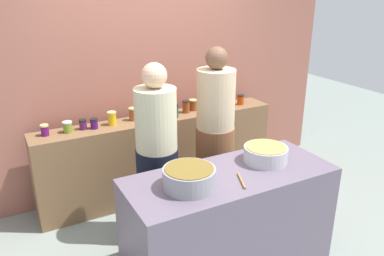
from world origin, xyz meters
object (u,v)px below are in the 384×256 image
preserve_jar_6 (150,115)px  cook_in_cap (215,142)px  preserve_jar_0 (45,130)px  wooden_spoon (241,181)px  preserve_jar_3 (94,124)px  cooking_pot_center (266,154)px  cook_with_tongs (157,164)px  preserve_jar_1 (68,127)px  preserve_jar_5 (133,114)px  preserve_jar_10 (219,104)px  preserve_jar_2 (83,124)px  preserve_jar_8 (186,107)px  preserve_jar_9 (193,105)px  preserve_jar_7 (175,111)px  cooking_pot_left (189,178)px  preserve_jar_4 (112,118)px  preserve_jar_11 (226,103)px  preserve_jar_12 (241,100)px

preserve_jar_6 → cook_in_cap: (0.47, -0.55, -0.20)m
preserve_jar_0 → wooden_spoon: bearing=-53.5°
preserve_jar_3 → cook_in_cap: bearing=-29.4°
cooking_pot_center → wooden_spoon: cooking_pot_center is taller
cook_with_tongs → preserve_jar_3: bearing=116.4°
preserve_jar_1 → preserve_jar_3: preserve_jar_1 is taller
preserve_jar_0 → cook_in_cap: (1.52, -0.63, -0.19)m
preserve_jar_1 → preserve_jar_5: size_ratio=0.80×
preserve_jar_0 → preserve_jar_10: bearing=-2.9°
preserve_jar_2 → cook_with_tongs: 0.92m
preserve_jar_0 → preserve_jar_8: (1.51, -0.01, 0.01)m
preserve_jar_1 → preserve_jar_9: (1.41, 0.04, 0.01)m
preserve_jar_7 → cooking_pot_left: size_ratio=0.36×
preserve_jar_5 → cooking_pot_left: 1.49m
preserve_jar_1 → preserve_jar_10: preserve_jar_10 is taller
preserve_jar_3 → preserve_jar_6: size_ratio=0.86×
preserve_jar_5 → preserve_jar_9: 0.73m
preserve_jar_1 → preserve_jar_4: (0.45, 0.00, 0.02)m
preserve_jar_8 → preserve_jar_7: bearing=-154.8°
preserve_jar_5 → preserve_jar_11: preserve_jar_5 is taller
preserve_jar_11 → cooking_pot_center: preserve_jar_11 is taller
preserve_jar_6 → cooking_pot_left: bearing=-100.6°
preserve_jar_4 → preserve_jar_5: (0.23, 0.03, -0.00)m
cooking_pot_left → cook_in_cap: 1.13m
preserve_jar_3 → preserve_jar_6: bearing=-4.2°
preserve_jar_5 → preserve_jar_7: bearing=-15.5°
preserve_jar_5 → preserve_jar_9: bearing=0.3°
cook_with_tongs → preserve_jar_10: bearing=32.2°
preserve_jar_3 → cooking_pot_left: (0.32, -1.44, -0.02)m
preserve_jar_6 → preserve_jar_9: (0.57, 0.10, 0.00)m
preserve_jar_4 → preserve_jar_5: size_ratio=1.02×
cooking_pot_center → wooden_spoon: 0.43m
preserve_jar_1 → preserve_jar_7: size_ratio=0.80×
preserve_jar_10 → preserve_jar_9: bearing=156.3°
preserve_jar_10 → wooden_spoon: (-0.72, -1.48, -0.10)m
preserve_jar_8 → preserve_jar_11: preserve_jar_8 is taller
cooking_pot_center → wooden_spoon: bearing=-152.7°
cook_in_cap → preserve_jar_10: bearing=55.0°
preserve_jar_6 → wooden_spoon: (0.13, -1.50, -0.09)m
preserve_jar_10 → preserve_jar_12: size_ratio=1.13×
preserve_jar_8 → preserve_jar_11: size_ratio=1.15×
preserve_jar_4 → cook_with_tongs: 0.81m
preserve_jar_12 → preserve_jar_4: bearing=178.7°
preserve_jar_0 → preserve_jar_8: bearing=-0.6°
preserve_jar_5 → preserve_jar_12: bearing=-2.9°
cooking_pot_center → cook_in_cap: bearing=92.5°
preserve_jar_5 → preserve_jar_2: bearing=-177.8°
preserve_jar_0 → preserve_jar_10: size_ratio=0.83×
preserve_jar_9 → cook_with_tongs: size_ratio=0.07×
preserve_jar_4 → preserve_jar_11: bearing=-2.9°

